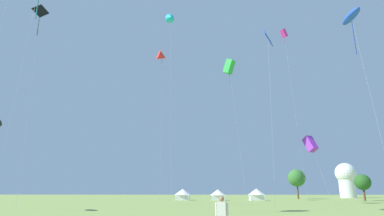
{
  "coord_description": "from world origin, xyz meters",
  "views": [
    {
      "loc": [
        2.16,
        -5.54,
        1.93
      ],
      "look_at": [
        0.0,
        32.0,
        12.07
      ],
      "focal_mm": 29.05,
      "sensor_mm": 36.0,
      "label": 1
    }
  ],
  "objects_px": {
    "kite_purple_box": "(310,144)",
    "kite_cyan_delta": "(170,18)",
    "festival_tent_center": "(257,194)",
    "kite_magenta_box": "(284,34)",
    "kite_green_box": "(229,67)",
    "kite_blue_diamond": "(268,39)",
    "kite_blue_parafoil": "(351,17)",
    "tree_distant_right": "(297,178)",
    "festival_tent_right": "(183,194)",
    "tree_distant_left": "(363,182)",
    "kite_red_delta": "(162,57)",
    "observatory_dome": "(346,178)",
    "kite_black_diamond": "(40,14)",
    "festival_tent_left": "(218,194)"
  },
  "relations": [
    {
      "from": "kite_purple_box",
      "to": "kite_cyan_delta",
      "type": "bearing_deg",
      "value": 175.57
    },
    {
      "from": "festival_tent_center",
      "to": "kite_magenta_box",
      "type": "bearing_deg",
      "value": -75.97
    },
    {
      "from": "kite_green_box",
      "to": "kite_blue_diamond",
      "type": "height_order",
      "value": "kite_green_box"
    },
    {
      "from": "kite_blue_parafoil",
      "to": "tree_distant_right",
      "type": "bearing_deg",
      "value": 82.15
    },
    {
      "from": "festival_tent_right",
      "to": "festival_tent_center",
      "type": "height_order",
      "value": "festival_tent_center"
    },
    {
      "from": "kite_cyan_delta",
      "to": "tree_distant_left",
      "type": "distance_m",
      "value": 54.79
    },
    {
      "from": "kite_purple_box",
      "to": "festival_tent_center",
      "type": "height_order",
      "value": "kite_purple_box"
    },
    {
      "from": "kite_red_delta",
      "to": "tree_distant_right",
      "type": "height_order",
      "value": "kite_red_delta"
    },
    {
      "from": "kite_blue_parafoil",
      "to": "kite_cyan_delta",
      "type": "bearing_deg",
      "value": 133.35
    },
    {
      "from": "festival_tent_right",
      "to": "festival_tent_center",
      "type": "distance_m",
      "value": 16.83
    },
    {
      "from": "kite_blue_parafoil",
      "to": "tree_distant_right",
      "type": "distance_m",
      "value": 59.5
    },
    {
      "from": "kite_red_delta",
      "to": "observatory_dome",
      "type": "distance_m",
      "value": 70.89
    },
    {
      "from": "tree_distant_left",
      "to": "kite_green_box",
      "type": "bearing_deg",
      "value": -143.7
    },
    {
      "from": "kite_red_delta",
      "to": "festival_tent_center",
      "type": "relative_size",
      "value": 8.35
    },
    {
      "from": "festival_tent_right",
      "to": "kite_purple_box",
      "type": "bearing_deg",
      "value": -40.1
    },
    {
      "from": "kite_green_box",
      "to": "observatory_dome",
      "type": "bearing_deg",
      "value": 53.41
    },
    {
      "from": "kite_green_box",
      "to": "festival_tent_right",
      "type": "distance_m",
      "value": 33.3
    },
    {
      "from": "festival_tent_center",
      "to": "kite_black_diamond",
      "type": "bearing_deg",
      "value": -135.7
    },
    {
      "from": "kite_purple_box",
      "to": "tree_distant_right",
      "type": "xyz_separation_m",
      "value": [
        6.38,
        34.28,
        -4.31
      ]
    },
    {
      "from": "kite_blue_diamond",
      "to": "festival_tent_right",
      "type": "height_order",
      "value": "kite_blue_diamond"
    },
    {
      "from": "kite_red_delta",
      "to": "tree_distant_left",
      "type": "xyz_separation_m",
      "value": [
        44.16,
        7.11,
        -27.98
      ]
    },
    {
      "from": "kite_purple_box",
      "to": "observatory_dome",
      "type": "relative_size",
      "value": 1.04
    },
    {
      "from": "kite_red_delta",
      "to": "observatory_dome",
      "type": "xyz_separation_m",
      "value": [
        53.73,
        38.34,
        -25.86
      ]
    },
    {
      "from": "kite_magenta_box",
      "to": "tree_distant_right",
      "type": "distance_m",
      "value": 42.52
    },
    {
      "from": "festival_tent_right",
      "to": "kite_blue_diamond",
      "type": "bearing_deg",
      "value": -69.99
    },
    {
      "from": "kite_purple_box",
      "to": "kite_blue_parafoil",
      "type": "bearing_deg",
      "value": -93.75
    },
    {
      "from": "kite_red_delta",
      "to": "kite_green_box",
      "type": "bearing_deg",
      "value": -46.38
    },
    {
      "from": "kite_blue_diamond",
      "to": "kite_magenta_box",
      "type": "height_order",
      "value": "kite_magenta_box"
    },
    {
      "from": "kite_red_delta",
      "to": "kite_magenta_box",
      "type": "distance_m",
      "value": 27.12
    },
    {
      "from": "kite_purple_box",
      "to": "festival_tent_right",
      "type": "distance_m",
      "value": 31.91
    },
    {
      "from": "kite_blue_parafoil",
      "to": "kite_magenta_box",
      "type": "bearing_deg",
      "value": 91.83
    },
    {
      "from": "kite_blue_parafoil",
      "to": "festival_tent_left",
      "type": "relative_size",
      "value": 5.69
    },
    {
      "from": "kite_blue_diamond",
      "to": "kite_green_box",
      "type": "bearing_deg",
      "value": 105.12
    },
    {
      "from": "kite_blue_parafoil",
      "to": "kite_magenta_box",
      "type": "xyz_separation_m",
      "value": [
        -0.79,
        24.85,
        11.42
      ]
    },
    {
      "from": "kite_blue_diamond",
      "to": "tree_distant_right",
      "type": "bearing_deg",
      "value": 72.96
    },
    {
      "from": "kite_green_box",
      "to": "kite_red_delta",
      "type": "bearing_deg",
      "value": 133.62
    },
    {
      "from": "kite_red_delta",
      "to": "kite_black_diamond",
      "type": "relative_size",
      "value": 1.14
    },
    {
      "from": "kite_blue_diamond",
      "to": "observatory_dome",
      "type": "relative_size",
      "value": 2.03
    },
    {
      "from": "kite_magenta_box",
      "to": "kite_cyan_delta",
      "type": "height_order",
      "value": "kite_cyan_delta"
    },
    {
      "from": "tree_distant_left",
      "to": "kite_magenta_box",
      "type": "bearing_deg",
      "value": -138.89
    },
    {
      "from": "kite_blue_diamond",
      "to": "festival_tent_center",
      "type": "distance_m",
      "value": 42.61
    },
    {
      "from": "kite_magenta_box",
      "to": "observatory_dome",
      "type": "relative_size",
      "value": 3.05
    },
    {
      "from": "kite_black_diamond",
      "to": "observatory_dome",
      "type": "bearing_deg",
      "value": 43.37
    },
    {
      "from": "tree_distant_left",
      "to": "festival_tent_center",
      "type": "bearing_deg",
      "value": 176.28
    },
    {
      "from": "festival_tent_center",
      "to": "tree_distant_left",
      "type": "distance_m",
      "value": 23.24
    },
    {
      "from": "kite_green_box",
      "to": "festival_tent_center",
      "type": "distance_m",
      "value": 32.51
    },
    {
      "from": "kite_black_diamond",
      "to": "kite_magenta_box",
      "type": "bearing_deg",
      "value": 22.77
    },
    {
      "from": "kite_blue_parafoil",
      "to": "kite_black_diamond",
      "type": "xyz_separation_m",
      "value": [
        -40.5,
        8.18,
        6.84
      ]
    },
    {
      "from": "kite_blue_diamond",
      "to": "kite_red_delta",
      "type": "bearing_deg",
      "value": 121.64
    },
    {
      "from": "tree_distant_right",
      "to": "tree_distant_left",
      "type": "bearing_deg",
      "value": -58.01
    }
  ]
}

